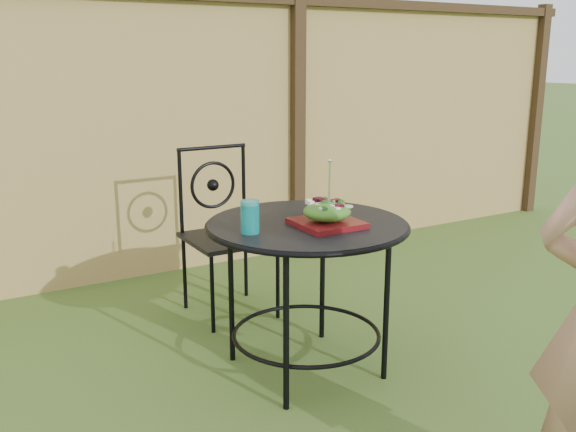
% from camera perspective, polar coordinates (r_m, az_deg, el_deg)
% --- Properties ---
extents(fence, '(8.00, 0.12, 1.90)m').
position_cam_1_polar(fence, '(4.26, -14.71, 6.82)').
color(fence, tan).
rests_on(fence, ground).
extents(patio_table, '(0.92, 0.92, 0.72)m').
position_cam_1_polar(patio_table, '(2.93, 1.68, -3.16)').
color(patio_table, black).
rests_on(patio_table, ground).
extents(patio_chair, '(0.46, 0.46, 0.95)m').
position_cam_1_polar(patio_chair, '(3.67, -5.63, -0.97)').
color(patio_chair, black).
rests_on(patio_chair, ground).
extents(salad_plate, '(0.27, 0.27, 0.02)m').
position_cam_1_polar(salad_plate, '(2.82, 3.47, -0.65)').
color(salad_plate, '#4B0A10').
rests_on(salad_plate, patio_table).
extents(salad, '(0.21, 0.21, 0.08)m').
position_cam_1_polar(salad, '(2.81, 3.49, 0.38)').
color(salad, '#235614').
rests_on(salad, salad_plate).
extents(fork, '(0.01, 0.01, 0.18)m').
position_cam_1_polar(fork, '(2.79, 3.70, 3.00)').
color(fork, silver).
rests_on(fork, salad).
extents(drinking_glass, '(0.08, 0.08, 0.14)m').
position_cam_1_polar(drinking_glass, '(2.70, -3.40, -0.08)').
color(drinking_glass, '#0B8185').
rests_on(drinking_glass, patio_table).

